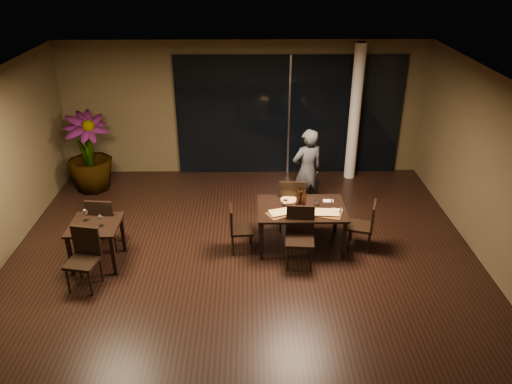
{
  "coord_description": "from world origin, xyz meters",
  "views": [
    {
      "loc": [
        0.11,
        -6.69,
        4.84
      ],
      "look_at": [
        0.22,
        0.81,
        1.05
      ],
      "focal_mm": 35.0,
      "sensor_mm": 36.0,
      "label": 1
    }
  ],
  "objects_px": {
    "chair_side_near": "(84,255)",
    "bottle_b": "(304,198)",
    "chair_main_left": "(237,227)",
    "bottle_c": "(300,195)",
    "potted_plant": "(88,153)",
    "main_table": "(301,211)",
    "bottle_a": "(298,199)",
    "chair_side_far": "(104,221)",
    "diner": "(307,171)",
    "side_table": "(95,231)",
    "chair_main_right": "(366,223)",
    "chair_main_near": "(300,233)",
    "chair_main_far": "(292,202)"
  },
  "relations": [
    {
      "from": "main_table",
      "to": "chair_main_right",
      "type": "distance_m",
      "value": 1.13
    },
    {
      "from": "chair_main_near",
      "to": "bottle_c",
      "type": "relative_size",
      "value": 2.92
    },
    {
      "from": "chair_main_far",
      "to": "chair_main_near",
      "type": "xyz_separation_m",
      "value": [
        0.05,
        -1.04,
        -0.03
      ]
    },
    {
      "from": "chair_side_far",
      "to": "bottle_c",
      "type": "height_order",
      "value": "bottle_c"
    },
    {
      "from": "side_table",
      "to": "potted_plant",
      "type": "distance_m",
      "value": 2.94
    },
    {
      "from": "chair_main_far",
      "to": "chair_main_right",
      "type": "height_order",
      "value": "chair_main_far"
    },
    {
      "from": "chair_side_far",
      "to": "potted_plant",
      "type": "relative_size",
      "value": 0.6
    },
    {
      "from": "chair_side_near",
      "to": "diner",
      "type": "bearing_deg",
      "value": 43.71
    },
    {
      "from": "chair_main_left",
      "to": "chair_main_right",
      "type": "xyz_separation_m",
      "value": [
        2.22,
        0.04,
        0.02
      ]
    },
    {
      "from": "side_table",
      "to": "chair_main_right",
      "type": "xyz_separation_m",
      "value": [
        4.51,
        0.39,
        -0.13
      ]
    },
    {
      "from": "main_table",
      "to": "chair_main_left",
      "type": "bearing_deg",
      "value": -172.16
    },
    {
      "from": "side_table",
      "to": "chair_main_far",
      "type": "bearing_deg",
      "value": 17.4
    },
    {
      "from": "main_table",
      "to": "chair_side_near",
      "type": "distance_m",
      "value": 3.59
    },
    {
      "from": "main_table",
      "to": "bottle_c",
      "type": "distance_m",
      "value": 0.28
    },
    {
      "from": "chair_main_far",
      "to": "chair_main_right",
      "type": "xyz_separation_m",
      "value": [
        1.23,
        -0.64,
        -0.09
      ]
    },
    {
      "from": "chair_side_near",
      "to": "bottle_b",
      "type": "distance_m",
      "value": 3.67
    },
    {
      "from": "chair_side_far",
      "to": "bottle_c",
      "type": "relative_size",
      "value": 2.96
    },
    {
      "from": "chair_side_far",
      "to": "diner",
      "type": "relative_size",
      "value": 0.59
    },
    {
      "from": "chair_main_far",
      "to": "bottle_c",
      "type": "distance_m",
      "value": 0.52
    },
    {
      "from": "chair_main_near",
      "to": "chair_main_right",
      "type": "height_order",
      "value": "chair_main_near"
    },
    {
      "from": "chair_main_near",
      "to": "bottle_b",
      "type": "xyz_separation_m",
      "value": [
        0.11,
        0.57,
        0.34
      ]
    },
    {
      "from": "chair_side_near",
      "to": "diner",
      "type": "distance_m",
      "value": 4.35
    },
    {
      "from": "side_table",
      "to": "bottle_a",
      "type": "distance_m",
      "value": 3.39
    },
    {
      "from": "diner",
      "to": "bottle_b",
      "type": "bearing_deg",
      "value": 61.31
    },
    {
      "from": "chair_main_right",
      "to": "chair_side_near",
      "type": "bearing_deg",
      "value": -60.37
    },
    {
      "from": "bottle_a",
      "to": "bottle_b",
      "type": "relative_size",
      "value": 0.96
    },
    {
      "from": "chair_main_near",
      "to": "chair_main_left",
      "type": "distance_m",
      "value": 1.1
    },
    {
      "from": "chair_main_right",
      "to": "bottle_a",
      "type": "height_order",
      "value": "bottle_a"
    },
    {
      "from": "side_table",
      "to": "chair_main_near",
      "type": "distance_m",
      "value": 3.33
    },
    {
      "from": "bottle_a",
      "to": "bottle_c",
      "type": "distance_m",
      "value": 0.12
    },
    {
      "from": "chair_side_near",
      "to": "potted_plant",
      "type": "height_order",
      "value": "potted_plant"
    },
    {
      "from": "main_table",
      "to": "diner",
      "type": "height_order",
      "value": "diner"
    },
    {
      "from": "chair_main_far",
      "to": "chair_side_far",
      "type": "height_order",
      "value": "chair_main_far"
    },
    {
      "from": "main_table",
      "to": "bottle_c",
      "type": "relative_size",
      "value": 4.39
    },
    {
      "from": "chair_main_left",
      "to": "bottle_b",
      "type": "distance_m",
      "value": 1.24
    },
    {
      "from": "chair_side_far",
      "to": "bottle_a",
      "type": "height_order",
      "value": "bottle_a"
    },
    {
      "from": "chair_main_near",
      "to": "bottle_c",
      "type": "height_order",
      "value": "bottle_c"
    },
    {
      "from": "bottle_b",
      "to": "bottle_c",
      "type": "relative_size",
      "value": 0.88
    },
    {
      "from": "chair_main_far",
      "to": "main_table",
      "type": "bearing_deg",
      "value": 105.03
    },
    {
      "from": "chair_side_near",
      "to": "bottle_b",
      "type": "height_order",
      "value": "bottle_b"
    },
    {
      "from": "side_table",
      "to": "chair_side_near",
      "type": "xyz_separation_m",
      "value": [
        -0.03,
        -0.57,
        -0.08
      ]
    },
    {
      "from": "main_table",
      "to": "chair_main_near",
      "type": "xyz_separation_m",
      "value": [
        -0.07,
        -0.51,
        -0.12
      ]
    },
    {
      "from": "chair_side_far",
      "to": "chair_side_near",
      "type": "bearing_deg",
      "value": 92.9
    },
    {
      "from": "bottle_c",
      "to": "potted_plant",
      "type": "bearing_deg",
      "value": 153.1
    },
    {
      "from": "chair_main_near",
      "to": "chair_main_right",
      "type": "relative_size",
      "value": 1.13
    },
    {
      "from": "chair_main_left",
      "to": "bottle_b",
      "type": "relative_size",
      "value": 2.81
    },
    {
      "from": "bottle_c",
      "to": "bottle_b",
      "type": "bearing_deg",
      "value": -53.28
    },
    {
      "from": "chair_main_right",
      "to": "diner",
      "type": "relative_size",
      "value": 0.52
    },
    {
      "from": "chair_side_near",
      "to": "bottle_b",
      "type": "xyz_separation_m",
      "value": [
        3.47,
        1.13,
        0.36
      ]
    },
    {
      "from": "chair_main_left",
      "to": "bottle_c",
      "type": "distance_m",
      "value": 1.21
    }
  ]
}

